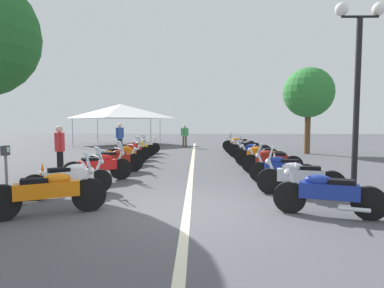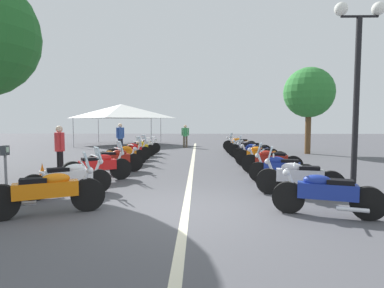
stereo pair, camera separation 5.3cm
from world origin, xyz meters
The scene contains 27 objects.
ground_plane centered at (0.00, 0.00, 0.00)m, with size 80.00×80.00×0.00m, color #4C4C51.
lane_centre_stripe centered at (6.23, 0.00, 0.00)m, with size 26.56×0.16×0.01m, color beige.
motorcycle_left_row_0 centered at (-0.41, 2.68, 0.48)m, with size 1.12×2.06×1.23m.
motorcycle_left_row_1 centered at (1.15, 2.91, 0.46)m, with size 1.28×1.84×1.20m.
motorcycle_left_row_2 centered at (3.02, 2.79, 0.48)m, with size 1.25×1.87×1.23m.
motorcycle_left_row_3 centered at (4.67, 2.73, 0.46)m, with size 1.07×1.92×1.01m.
motorcycle_left_row_4 centered at (6.34, 2.87, 0.47)m, with size 1.36×1.88×1.21m.
motorcycle_left_row_5 centered at (7.98, 2.94, 0.47)m, with size 1.28×1.93×1.21m.
motorcycle_left_row_6 centered at (9.64, 2.88, 0.45)m, with size 1.07×1.87×0.99m.
motorcycle_left_row_7 centered at (11.28, 2.88, 0.45)m, with size 1.14×1.89×0.98m.
motorcycle_right_row_0 centered at (-0.35, -2.73, 0.45)m, with size 0.92×2.00×1.00m.
motorcycle_right_row_1 centered at (1.34, -2.74, 0.47)m, with size 0.84×2.09×1.22m.
motorcycle_right_row_2 centered at (2.89, -2.72, 0.46)m, with size 0.93×1.90×1.19m.
motorcycle_right_row_3 centered at (4.52, -2.80, 0.47)m, with size 0.93×2.06×1.01m.
motorcycle_right_row_4 centered at (6.17, -2.77, 0.47)m, with size 1.05×2.01×1.02m.
motorcycle_right_row_5 centered at (7.99, -2.87, 0.46)m, with size 0.81×2.06×1.20m.
motorcycle_right_row_6 centered at (9.51, -2.85, 0.47)m, with size 0.91×2.15×1.02m.
motorcycle_right_row_7 centered at (11.14, -2.74, 0.46)m, with size 0.90×1.97×1.20m.
motorcycle_right_row_8 centered at (12.94, -2.80, 0.46)m, with size 0.89×2.04×1.01m.
street_lamp_twin_globe centered at (1.50, -4.18, 3.25)m, with size 0.32×1.22×4.73m.
parking_meter centered at (0.64, 4.17, 0.90)m, with size 0.18×0.13×1.29m.
traffic_cone_0 centered at (2.72, 4.38, 0.29)m, with size 0.36×0.36×0.61m.
bystander_0 centered at (4.01, 4.42, 1.00)m, with size 0.40×0.40×1.70m.
bystander_1 centered at (11.12, 4.15, 1.01)m, with size 0.43×0.37×1.73m.
bystander_2 centered at (15.47, 0.66, 0.93)m, with size 0.32×0.53×1.60m.
roadside_tree_1 centered at (11.44, -6.48, 3.44)m, with size 2.81×2.81×4.87m.
event_tent centered at (18.37, 5.86, 2.65)m, with size 6.19×6.19×3.20m.
Camera 1 is at (-6.35, -0.21, 1.85)m, focal length 29.15 mm.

